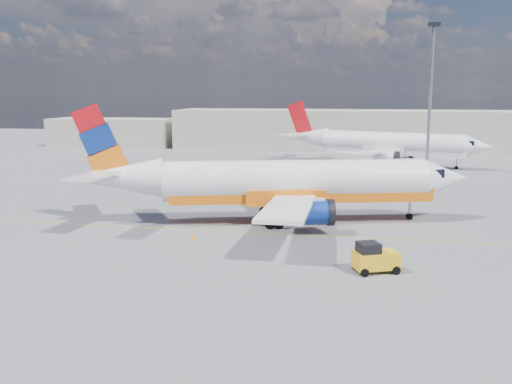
% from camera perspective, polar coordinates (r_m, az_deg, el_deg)
% --- Properties ---
extents(ground, '(240.00, 240.00, 0.00)m').
position_cam_1_polar(ground, '(46.02, -0.29, -5.02)').
color(ground, slate).
rests_on(ground, ground).
extents(taxi_line, '(70.00, 0.15, 0.01)m').
position_cam_1_polar(taxi_line, '(48.87, 0.38, -4.11)').
color(taxi_line, gold).
rests_on(taxi_line, ground).
extents(terminal_main, '(70.00, 14.00, 8.00)m').
position_cam_1_polar(terminal_main, '(118.93, 9.02, 6.16)').
color(terminal_main, '#A7A08F').
rests_on(terminal_main, ground).
extents(terminal_annex, '(26.00, 10.00, 6.00)m').
position_cam_1_polar(terminal_annex, '(127.68, -14.20, 5.79)').
color(terminal_annex, '#A7A08F').
rests_on(terminal_annex, ground).
extents(main_jet, '(36.55, 27.90, 11.04)m').
position_cam_1_polar(main_jet, '(52.25, 2.68, 0.93)').
color(main_jet, white).
rests_on(main_jet, ground).
extents(second_jet, '(33.97, 25.80, 10.31)m').
position_cam_1_polar(second_jet, '(94.93, 12.79, 4.71)').
color(second_jet, white).
rests_on(second_jet, ground).
extents(gse_tug, '(3.31, 2.77, 2.08)m').
position_cam_1_polar(gse_tug, '(39.15, 11.76, -6.48)').
color(gse_tug, black).
rests_on(gse_tug, ground).
extents(traffic_cone, '(0.45, 0.45, 0.63)m').
position_cam_1_polar(traffic_cone, '(46.85, -6.35, -4.42)').
color(traffic_cone, white).
rests_on(traffic_cone, ground).
extents(floodlight_mast, '(1.53, 1.53, 21.03)m').
position_cam_1_polar(floodlight_mast, '(83.30, 17.09, 10.10)').
color(floodlight_mast, gray).
rests_on(floodlight_mast, ground).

